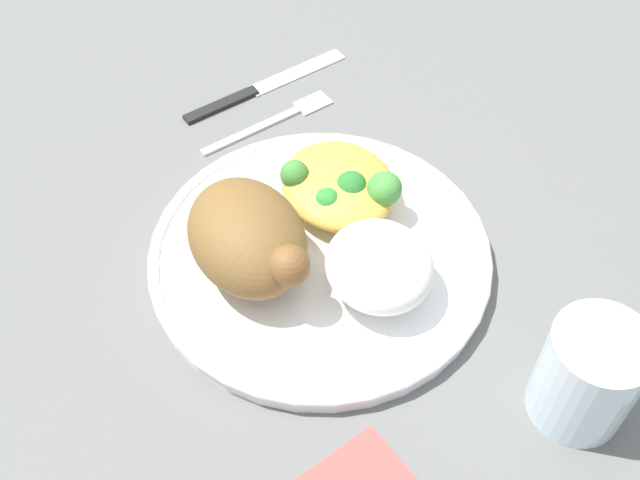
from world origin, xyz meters
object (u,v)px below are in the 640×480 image
Objects in this scene: fork at (275,119)px; water_glass at (588,375)px; rice_pile at (379,266)px; mac_cheese_with_broccoli at (340,186)px; plate at (320,255)px; roasted_chicken at (249,238)px; knife at (250,91)px.

fork is 1.69× the size of water_glass.
rice_pile is 0.09m from mac_cheese_with_broccoli.
plate is 0.07m from roasted_chicken.
roasted_chicken is 0.64× the size of knife.
water_glass reaches higher than mac_cheese_with_broccoli.
mac_cheese_with_broccoli reaches higher than knife.
plate reaches higher than fork.
roasted_chicken is (-0.01, -0.06, 0.04)m from plate.
fork is at bearing 176.28° from rice_pile.
knife is at bearing -174.85° from fork.
rice_pile is 1.03× the size of water_glass.
water_glass is at bearing 15.27° from mac_cheese_with_broccoli.
roasted_chicken is 0.20m from fork.
plate is at bearing 80.95° from roasted_chicken.
mac_cheese_with_broccoli is at bearing -164.73° from water_glass.
rice_pile is 0.28m from knife.
plate is 1.47× the size of knife.
water_glass reaches higher than fork.
fork is (-0.17, 0.09, -0.05)m from roasted_chicken.
roasted_chicken is 0.10m from rice_pile.
water_glass is at bearing 29.08° from rice_pile.
water_glass reaches higher than plate.
roasted_chicken reaches higher than rice_pile.
knife is at bearing -170.53° from water_glass.
fork is at bearing 5.15° from knife.
mac_cheese_with_broccoli is 0.19m from knife.
plate is at bearing -152.28° from water_glass.
knife is (-0.22, 0.03, -0.01)m from plate.
rice_pile is 0.17m from water_glass.
plate is 3.21× the size of rice_pile.
rice_pile is 0.83× the size of mac_cheese_with_broccoli.
mac_cheese_with_broccoli is at bearing 108.26° from roasted_chicken.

